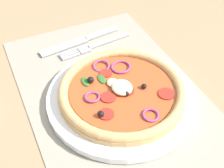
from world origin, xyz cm
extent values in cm
cube|color=#9E7A56|center=(0.00, 0.00, -1.20)|extent=(190.00, 140.00, 2.40)
cube|color=gray|center=(0.00, 0.00, 0.20)|extent=(49.26, 32.85, 0.40)
cylinder|color=white|center=(-3.53, -0.87, 1.08)|extent=(28.36, 28.36, 1.36)
cylinder|color=tan|center=(-3.53, -0.87, 2.26)|extent=(23.89, 23.89, 1.00)
torus|color=tan|center=(-3.53, -0.87, 3.12)|extent=(23.78, 23.78, 1.80)
cylinder|color=#C64C23|center=(-3.53, -0.87, 2.91)|extent=(19.59, 19.59, 0.30)
ellipsoid|color=beige|center=(-3.53, -0.87, 3.61)|extent=(3.71, 3.34, 1.11)
ellipsoid|color=beige|center=(-3.50, -0.90, 3.70)|extent=(4.27, 3.84, 1.28)
ellipsoid|color=beige|center=(-1.43, -0.15, 3.43)|extent=(2.47, 2.22, 0.74)
sphere|color=black|center=(0.78, 3.64, 3.71)|extent=(1.31, 1.31, 1.31)
sphere|color=black|center=(-7.77, 5.23, 3.63)|extent=(1.15, 1.15, 1.15)
sphere|color=black|center=(-5.22, -0.97, 3.58)|extent=(1.05, 1.05, 1.05)
sphere|color=black|center=(-4.89, -4.77, 3.58)|extent=(1.04, 1.04, 1.04)
torus|color=#8E3D75|center=(-3.15, 4.92, 3.31)|extent=(3.01, 2.99, 0.82)
torus|color=#8E3D75|center=(4.05, -0.13, 3.31)|extent=(3.47, 3.43, 1.07)
torus|color=#8E3D75|center=(2.14, -3.42, 3.31)|extent=(4.06, 4.05, 0.71)
torus|color=#8E3D75|center=(-11.31, -2.54, 3.31)|extent=(3.02, 3.00, 0.72)
cylinder|color=#A3281E|center=(-4.35, 2.28, 3.21)|extent=(2.81, 2.81, 0.30)
cylinder|color=#A3281E|center=(1.82, 0.14, 3.21)|extent=(2.42, 2.42, 0.30)
cylinder|color=#A3281E|center=(-4.30, -1.70, 3.21)|extent=(2.45, 2.45, 0.30)
cylinder|color=#A3281E|center=(-7.81, 4.22, 3.21)|extent=(2.67, 2.67, 0.30)
cylinder|color=#A3281E|center=(-8.03, -7.75, 3.21)|extent=(3.01, 3.01, 0.30)
ellipsoid|color=#2D6B28|center=(0.62, 1.39, 3.26)|extent=(2.82, 1.45, 0.30)
ellipsoid|color=#2D6B28|center=(-2.44, 0.49, 3.26)|extent=(3.07, 2.82, 0.30)
ellipsoid|color=#2D6B28|center=(1.25, 4.51, 3.26)|extent=(2.83, 1.45, 0.30)
cube|color=#B2B5BA|center=(14.73, -6.60, 0.62)|extent=(2.06, 11.19, 0.44)
cube|color=#B2B5BA|center=(14.02, 0.20, 0.62)|extent=(2.45, 2.74, 0.44)
cube|color=#B2B5BA|center=(14.55, 3.70, 0.62)|extent=(0.77, 4.33, 0.44)
cube|color=#B2B5BA|center=(13.96, 3.64, 0.62)|extent=(0.77, 4.33, 0.44)
cube|color=#B2B5BA|center=(13.36, 3.57, 0.62)|extent=(0.77, 4.33, 0.44)
cube|color=#B2B5BA|center=(12.76, 3.51, 0.62)|extent=(0.77, 4.33, 0.44)
cube|color=#B2B5BA|center=(18.15, -6.09, 0.71)|extent=(2.29, 8.49, 0.62)
cube|color=#B2B5BA|center=(16.96, 3.84, 0.62)|extent=(3.36, 11.76, 0.44)
camera|label=1|loc=(-39.36, 17.81, 43.45)|focal=49.23mm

